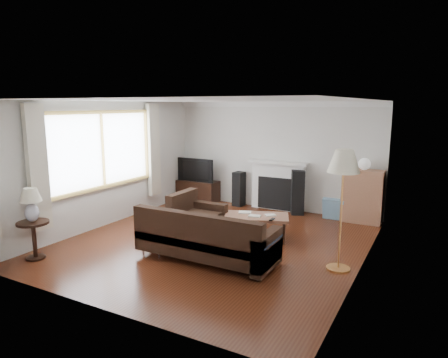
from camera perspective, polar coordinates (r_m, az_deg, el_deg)
The scene contains 17 objects.
room at distance 6.95m, azimuth -1.18°, elevation 0.82°, with size 5.10×5.60×2.54m.
window at distance 8.25m, azimuth -16.90°, elevation 4.01°, with size 0.12×2.74×1.54m, color olive.
curtain_near at distance 7.25m, azimuth -25.10°, elevation 1.42°, with size 0.10×0.35×2.10m, color silver.
curtain_far at distance 9.35m, azimuth -10.01°, elevation 4.10°, with size 0.10×0.35×2.10m, color silver.
fireplace at distance 9.37m, azimuth 7.66°, elevation -0.93°, with size 1.40×0.26×1.15m, color white.
tv_stand at distance 10.21m, azimuth -3.73°, elevation -1.69°, with size 1.06×0.48×0.53m, color black.
television at distance 10.11m, azimuth -3.77°, elevation 1.39°, with size 1.01×0.13×0.58m, color black.
speaker_left at distance 9.69m, azimuth 2.14°, elevation -1.42°, with size 0.23×0.28×0.83m, color black.
speaker_right at distance 9.09m, azimuth 10.46°, elevation -1.86°, with size 0.28×0.33×1.00m, color black.
bookshelf at distance 8.78m, azimuth 19.16°, elevation -2.34°, with size 0.81×0.38×1.11m, color #9B6448.
globe_lamp at distance 8.66m, azimuth 19.43°, elevation 2.03°, with size 0.24×0.24×0.24m, color white.
sectional_sofa at distance 6.35m, azimuth -2.49°, elevation -8.14°, with size 2.41×1.76×0.78m, color black.
coffee_table at distance 7.38m, azimuth 4.64°, elevation -6.84°, with size 1.15×0.63×0.45m, color #8B5942.
footstool at distance 7.86m, azimuth -10.74°, elevation -6.25°, with size 0.42×0.42×0.36m, color black.
floor_lamp at distance 6.07m, azimuth 16.40°, elevation -4.42°, with size 0.47×0.47×1.81m, color #C58544.
side_table at distance 7.09m, azimuth -25.46°, elevation -7.89°, with size 0.49×0.49×0.61m, color black.
table_lamp at distance 6.94m, azimuth -25.83°, elevation -3.39°, with size 0.33×0.33×0.54m, color silver.
Camera 1 is at (3.40, -5.95, 2.42)m, focal length 32.00 mm.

